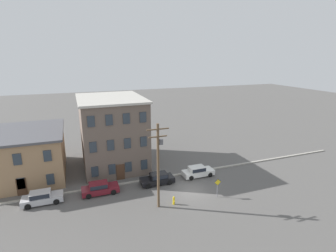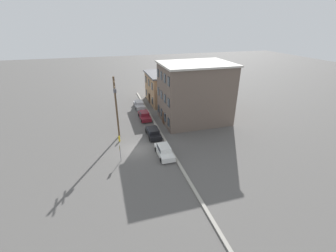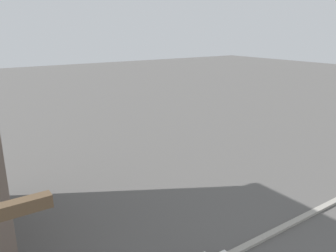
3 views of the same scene
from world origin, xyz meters
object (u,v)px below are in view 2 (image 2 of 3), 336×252
at_px(car_maroon, 145,115).
at_px(car_white, 164,151).
at_px(utility_pole, 116,104).
at_px(fire_hydrant, 119,139).
at_px(car_silver, 139,104).
at_px(car_black, 153,132).
at_px(caution_sign, 120,151).

xyz_separation_m(car_maroon, car_white, (13.35, 0.14, 0.00)).
relative_size(utility_pole, fire_hydrant, 9.98).
xyz_separation_m(car_silver, fire_hydrant, (14.00, -5.46, -0.27)).
bearing_deg(car_white, car_maroon, -179.38).
xyz_separation_m(car_black, fire_hydrant, (0.15, -5.35, -0.27)).
distance_m(caution_sign, fire_hydrant, 5.53).
xyz_separation_m(utility_pole, fire_hydrant, (1.73, -0.13, -4.90)).
xyz_separation_m(car_maroon, fire_hydrant, (7.59, -5.39, -0.27)).
height_order(car_silver, car_black, same).
bearing_deg(caution_sign, car_white, 86.64).
bearing_deg(car_silver, car_white, 0.20).
distance_m(car_black, caution_sign, 8.00).
bearing_deg(car_white, fire_hydrant, -136.17).
height_order(car_maroon, car_white, same).
distance_m(car_silver, car_black, 13.85).
distance_m(car_black, car_white, 5.92).
bearing_deg(car_black, utility_pole, -106.85).
height_order(utility_pole, fire_hydrant, utility_pole).
xyz_separation_m(car_silver, car_maroon, (6.42, -0.07, 0.00)).
distance_m(utility_pole, fire_hydrant, 5.19).
bearing_deg(car_black, caution_sign, -45.54).
relative_size(caution_sign, fire_hydrant, 2.46).
relative_size(caution_sign, utility_pole, 0.25).
height_order(car_maroon, utility_pole, utility_pole).
bearing_deg(car_maroon, car_white, 0.62).
bearing_deg(car_silver, car_black, -0.46).
distance_m(car_maroon, fire_hydrant, 9.31).
bearing_deg(car_white, car_silver, -179.80).
bearing_deg(caution_sign, car_maroon, 156.28).
bearing_deg(caution_sign, car_silver, 163.40).
relative_size(car_black, utility_pole, 0.46).
distance_m(caution_sign, utility_pole, 8.13).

